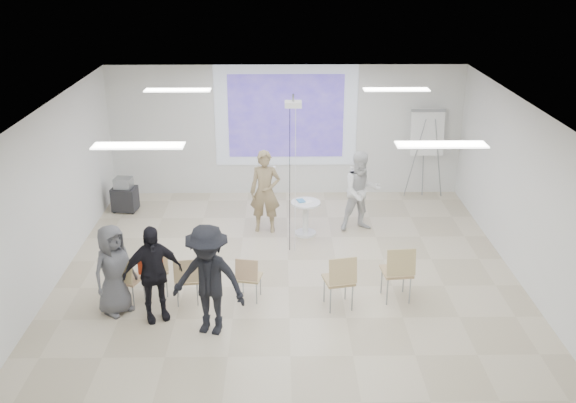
{
  "coord_description": "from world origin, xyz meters",
  "views": [
    {
      "loc": [
        -0.13,
        -9.63,
        5.41
      ],
      "look_at": [
        0.0,
        0.8,
        1.25
      ],
      "focal_mm": 40.0,
      "sensor_mm": 36.0,
      "label": 1
    }
  ],
  "objects_px": {
    "chair_left_mid": "(154,267)",
    "chair_left_inner": "(187,277)",
    "pedestal_table": "(305,216)",
    "laptop": "(187,276)",
    "audience_mid": "(208,273)",
    "audience_outer": "(113,265)",
    "flipchart_easel": "(427,133)",
    "player_left": "(265,186)",
    "av_cart": "(125,196)",
    "chair_far_left": "(126,276)",
    "chair_center": "(248,275)",
    "chair_right_far": "(398,269)",
    "player_right": "(361,187)",
    "chair_right_inner": "(340,278)",
    "audience_left": "(152,267)"
  },
  "relations": [
    {
      "from": "laptop",
      "to": "flipchart_easel",
      "type": "bearing_deg",
      "value": -143.14
    },
    {
      "from": "pedestal_table",
      "to": "chair_far_left",
      "type": "xyz_separation_m",
      "value": [
        -2.97,
        -2.69,
        0.11
      ]
    },
    {
      "from": "player_left",
      "to": "chair_right_inner",
      "type": "height_order",
      "value": "player_left"
    },
    {
      "from": "chair_far_left",
      "to": "chair_right_far",
      "type": "height_order",
      "value": "chair_right_far"
    },
    {
      "from": "audience_outer",
      "to": "pedestal_table",
      "type": "bearing_deg",
      "value": -6.55
    },
    {
      "from": "chair_left_mid",
      "to": "audience_mid",
      "type": "distance_m",
      "value": 1.52
    },
    {
      "from": "player_left",
      "to": "audience_left",
      "type": "bearing_deg",
      "value": -111.29
    },
    {
      "from": "chair_left_mid",
      "to": "audience_left",
      "type": "bearing_deg",
      "value": -97.57
    },
    {
      "from": "player_left",
      "to": "flipchart_easel",
      "type": "bearing_deg",
      "value": 32.74
    },
    {
      "from": "flipchart_easel",
      "to": "chair_right_far",
      "type": "bearing_deg",
      "value": -105.75
    },
    {
      "from": "pedestal_table",
      "to": "audience_outer",
      "type": "relative_size",
      "value": 0.45
    },
    {
      "from": "chair_left_mid",
      "to": "chair_left_inner",
      "type": "relative_size",
      "value": 1.1
    },
    {
      "from": "audience_outer",
      "to": "flipchart_easel",
      "type": "relative_size",
      "value": 0.81
    },
    {
      "from": "chair_left_inner",
      "to": "flipchart_easel",
      "type": "bearing_deg",
      "value": 37.47
    },
    {
      "from": "flipchart_easel",
      "to": "av_cart",
      "type": "relative_size",
      "value": 2.69
    },
    {
      "from": "player_left",
      "to": "chair_center",
      "type": "xyz_separation_m",
      "value": [
        -0.22,
        -2.8,
        -0.49
      ]
    },
    {
      "from": "chair_right_far",
      "to": "laptop",
      "type": "xyz_separation_m",
      "value": [
        -3.41,
        0.06,
        -0.14
      ]
    },
    {
      "from": "av_cart",
      "to": "audience_left",
      "type": "bearing_deg",
      "value": -64.21
    },
    {
      "from": "chair_right_far",
      "to": "audience_left",
      "type": "distance_m",
      "value": 3.88
    },
    {
      "from": "audience_left",
      "to": "chair_right_inner",
      "type": "bearing_deg",
      "value": -18.95
    },
    {
      "from": "chair_center",
      "to": "chair_right_inner",
      "type": "height_order",
      "value": "chair_right_inner"
    },
    {
      "from": "audience_left",
      "to": "flipchart_easel",
      "type": "xyz_separation_m",
      "value": [
        5.25,
        5.19,
        0.62
      ]
    },
    {
      "from": "pedestal_table",
      "to": "audience_left",
      "type": "relative_size",
      "value": 0.41
    },
    {
      "from": "laptop",
      "to": "audience_outer",
      "type": "height_order",
      "value": "audience_outer"
    },
    {
      "from": "chair_center",
      "to": "flipchart_easel",
      "type": "bearing_deg",
      "value": 61.74
    },
    {
      "from": "chair_center",
      "to": "audience_outer",
      "type": "height_order",
      "value": "audience_outer"
    },
    {
      "from": "player_right",
      "to": "chair_left_inner",
      "type": "relative_size",
      "value": 2.2
    },
    {
      "from": "chair_center",
      "to": "audience_left",
      "type": "bearing_deg",
      "value": -149.38
    },
    {
      "from": "player_left",
      "to": "audience_mid",
      "type": "bearing_deg",
      "value": -96.41
    },
    {
      "from": "player_left",
      "to": "audience_outer",
      "type": "relative_size",
      "value": 1.16
    },
    {
      "from": "audience_mid",
      "to": "flipchart_easel",
      "type": "xyz_separation_m",
      "value": [
        4.36,
        5.57,
        0.53
      ]
    },
    {
      "from": "pedestal_table",
      "to": "chair_left_inner",
      "type": "xyz_separation_m",
      "value": [
        -2.01,
        -2.67,
        0.09
      ]
    },
    {
      "from": "audience_left",
      "to": "av_cart",
      "type": "distance_m",
      "value": 4.65
    },
    {
      "from": "audience_outer",
      "to": "av_cart",
      "type": "xyz_separation_m",
      "value": [
        -0.8,
        4.18,
        -0.48
      ]
    },
    {
      "from": "player_right",
      "to": "chair_right_far",
      "type": "bearing_deg",
      "value": -96.6
    },
    {
      "from": "chair_left_inner",
      "to": "chair_right_far",
      "type": "height_order",
      "value": "chair_right_far"
    },
    {
      "from": "chair_far_left",
      "to": "chair_right_far",
      "type": "distance_m",
      "value": 4.37
    },
    {
      "from": "chair_center",
      "to": "chair_right_inner",
      "type": "relative_size",
      "value": 0.83
    },
    {
      "from": "chair_right_far",
      "to": "audience_outer",
      "type": "height_order",
      "value": "audience_outer"
    },
    {
      "from": "audience_mid",
      "to": "chair_left_inner",
      "type": "bearing_deg",
      "value": 134.9
    },
    {
      "from": "chair_center",
      "to": "laptop",
      "type": "distance_m",
      "value": 0.99
    },
    {
      "from": "chair_right_far",
      "to": "laptop",
      "type": "distance_m",
      "value": 3.41
    },
    {
      "from": "chair_center",
      "to": "audience_mid",
      "type": "xyz_separation_m",
      "value": [
        -0.53,
        -0.88,
        0.51
      ]
    },
    {
      "from": "pedestal_table",
      "to": "laptop",
      "type": "relative_size",
      "value": 2.43
    },
    {
      "from": "audience_outer",
      "to": "chair_far_left",
      "type": "bearing_deg",
      "value": 7.74
    },
    {
      "from": "chair_center",
      "to": "flipchart_easel",
      "type": "height_order",
      "value": "flipchart_easel"
    },
    {
      "from": "chair_far_left",
      "to": "chair_right_far",
      "type": "relative_size",
      "value": 0.88
    },
    {
      "from": "player_right",
      "to": "flipchart_easel",
      "type": "relative_size",
      "value": 0.89
    },
    {
      "from": "player_right",
      "to": "audience_left",
      "type": "relative_size",
      "value": 1.02
    },
    {
      "from": "chair_far_left",
      "to": "chair_right_inner",
      "type": "distance_m",
      "value": 3.41
    }
  ]
}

